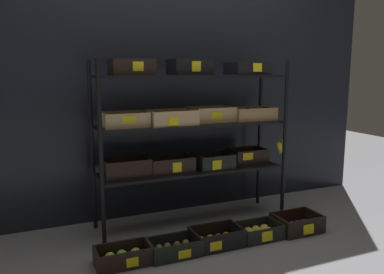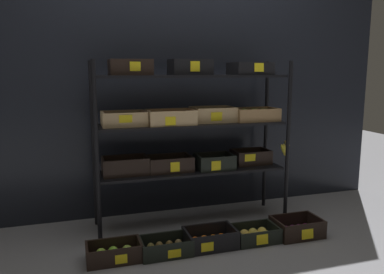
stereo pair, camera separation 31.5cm
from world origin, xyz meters
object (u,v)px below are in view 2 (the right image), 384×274
(crate_ground_apple_green, at_px, (114,254))
(crate_ground_plum, at_px, (297,229))
(crate_ground_tangerine, at_px, (210,240))
(crate_ground_apple_gold, at_px, (255,235))
(display_rack, at_px, (192,125))
(crate_ground_kiwi, at_px, (166,248))

(crate_ground_apple_green, relative_size, crate_ground_plum, 1.01)
(crate_ground_tangerine, bearing_deg, crate_ground_apple_gold, -0.76)
(display_rack, xyz_separation_m, crate_ground_plum, (0.70, -0.50, -0.78))
(display_rack, xyz_separation_m, crate_ground_apple_gold, (0.35, -0.49, -0.78))
(display_rack, bearing_deg, crate_ground_apple_green, -144.96)
(display_rack, xyz_separation_m, crate_ground_apple_green, (-0.69, -0.49, -0.78))
(crate_ground_kiwi, height_order, crate_ground_plum, crate_ground_plum)
(crate_ground_tangerine, height_order, crate_ground_apple_gold, crate_ground_tangerine)
(crate_ground_kiwi, xyz_separation_m, crate_ground_plum, (1.04, 0.00, 0.00))
(crate_ground_apple_green, distance_m, crate_ground_apple_gold, 1.04)
(crate_ground_apple_gold, height_order, crate_ground_plum, crate_ground_plum)
(crate_ground_apple_green, bearing_deg, crate_ground_kiwi, -1.87)
(display_rack, bearing_deg, crate_ground_tangerine, -91.12)
(display_rack, xyz_separation_m, crate_ground_kiwi, (-0.34, -0.50, -0.78))
(display_rack, bearing_deg, crate_ground_plum, -35.50)
(crate_ground_apple_gold, relative_size, crate_ground_plum, 0.93)
(crate_ground_apple_green, height_order, crate_ground_apple_gold, crate_ground_apple_green)
(crate_ground_plum, bearing_deg, crate_ground_apple_green, 179.58)
(crate_ground_apple_green, height_order, crate_ground_tangerine, crate_ground_tangerine)
(crate_ground_tangerine, bearing_deg, crate_ground_kiwi, -177.38)
(crate_ground_apple_green, xyz_separation_m, crate_ground_kiwi, (0.35, -0.01, -0.00))
(crate_ground_apple_green, bearing_deg, crate_ground_apple_gold, -0.05)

